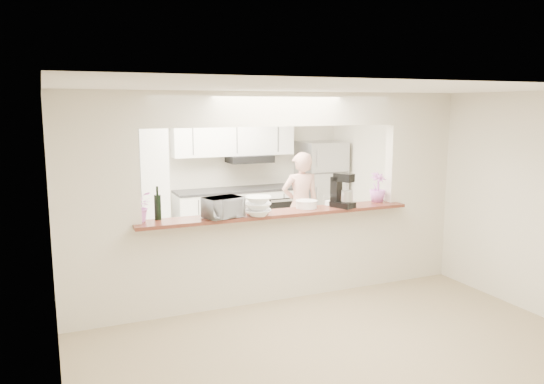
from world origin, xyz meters
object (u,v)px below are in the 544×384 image
stand_mixer (342,192)px  person (301,206)px  refrigerator (321,189)px  toaster_oven (223,207)px

stand_mixer → person: (0.20, 1.55, -0.46)m
stand_mixer → person: person is taller
refrigerator → person: bearing=-129.9°
refrigerator → person: 1.57m
refrigerator → stand_mixer: (-1.21, -2.75, 0.43)m
toaster_oven → person: size_ratio=0.26×
refrigerator → toaster_oven: size_ratio=4.04×
person → stand_mixer: bearing=89.3°
refrigerator → person: refrigerator is taller
toaster_oven → stand_mixer: bearing=-15.7°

